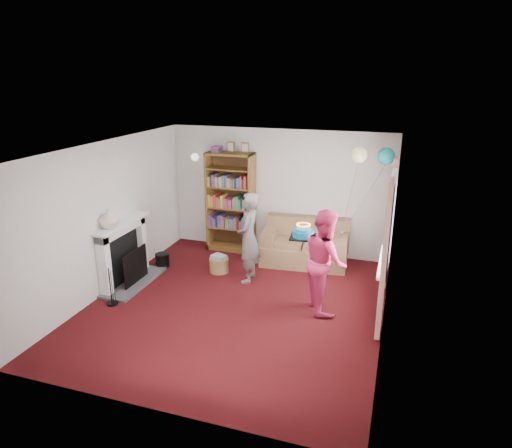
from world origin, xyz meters
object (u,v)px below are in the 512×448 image
(sofa, at_px, (305,246))
(person_magenta, at_px, (325,261))
(person_striped, at_px, (249,238))
(birthday_cake, at_px, (303,233))
(bookcase, at_px, (231,203))

(sofa, xyz_separation_m, person_magenta, (0.66, -1.72, 0.48))
(person_striped, height_order, person_magenta, person_magenta)
(person_striped, height_order, birthday_cake, person_striped)
(person_striped, xyz_separation_m, birthday_cake, (1.03, -0.36, 0.32))
(person_striped, relative_size, person_magenta, 1.00)
(sofa, distance_m, person_magenta, 1.90)
(sofa, bearing_deg, person_magenta, -73.42)
(person_striped, bearing_deg, bookcase, -153.24)
(person_striped, bearing_deg, birthday_cake, 65.77)
(person_magenta, height_order, birthday_cake, person_magenta)
(bookcase, height_order, birthday_cake, bookcase)
(bookcase, height_order, person_magenta, bookcase)
(bookcase, relative_size, sofa, 1.38)
(person_magenta, relative_size, birthday_cake, 4.03)
(bookcase, bearing_deg, birthday_cake, -42.74)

